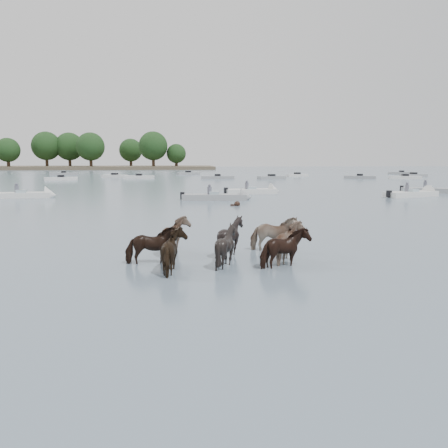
{
  "coord_description": "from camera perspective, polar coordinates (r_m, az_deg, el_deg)",
  "views": [
    {
      "loc": [
        -1.7,
        -13.7,
        3.37
      ],
      "look_at": [
        -0.14,
        2.47,
        1.1
      ],
      "focal_mm": 37.31,
      "sensor_mm": 36.0,
      "label": 1
    }
  ],
  "objects": [
    {
      "name": "distant_flotilla",
      "position": [
        87.82,
        -4.43,
        5.9
      ],
      "size": [
        104.73,
        28.56,
        0.93
      ],
      "color": "gray",
      "rests_on": "ground"
    },
    {
      "name": "motorboat_e",
      "position": [
        51.64,
        24.65,
        3.74
      ],
      "size": [
        5.61,
        4.32,
        1.92
      ],
      "rotation": [
        0.0,
        0.0,
        -0.56
      ],
      "color": "gray",
      "rests_on": "ground"
    },
    {
      "name": "motorboat_c",
      "position": [
        46.01,
        4.22,
        4.01
      ],
      "size": [
        5.75,
        2.43,
        1.92
      ],
      "rotation": [
        0.0,
        0.0,
        0.16
      ],
      "color": "silver",
      "rests_on": "ground"
    },
    {
      "name": "pony_herd",
      "position": [
        15.54,
        0.31,
        -2.42
      ],
      "size": [
        6.18,
        4.45,
        1.51
      ],
      "color": "black",
      "rests_on": "ground"
    },
    {
      "name": "swimming_pony",
      "position": [
        33.97,
        1.54,
        2.43
      ],
      "size": [
        0.72,
        0.44,
        0.44
      ],
      "color": "black",
      "rests_on": "ground"
    },
    {
      "name": "motorboat_a",
      "position": [
        44.44,
        -22.57,
        3.29
      ],
      "size": [
        5.52,
        2.38,
        1.92
      ],
      "rotation": [
        0.0,
        0.0,
        0.15
      ],
      "color": "silver",
      "rests_on": "ground"
    },
    {
      "name": "motorboat_d",
      "position": [
        45.93,
        22.59,
        3.42
      ],
      "size": [
        5.97,
        3.52,
        1.92
      ],
      "rotation": [
        0.0,
        0.0,
        0.36
      ],
      "color": "silver",
      "rests_on": "ground"
    },
    {
      "name": "motorboat_b",
      "position": [
        38.8,
        -0.03,
        3.31
      ],
      "size": [
        6.01,
        2.13,
        1.92
      ],
      "rotation": [
        0.0,
        0.0,
        -0.09
      ],
      "color": "gray",
      "rests_on": "ground"
    },
    {
      "name": "ground",
      "position": [
        14.21,
        1.53,
        -5.76
      ],
      "size": [
        400.0,
        400.0,
        0.0
      ],
      "primitive_type": "plane",
      "color": "#4D606F",
      "rests_on": "ground"
    }
  ]
}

